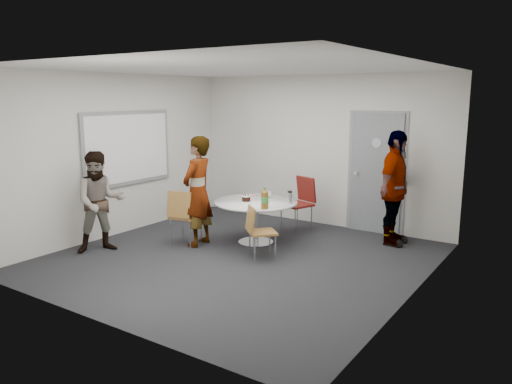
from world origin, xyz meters
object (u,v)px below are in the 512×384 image
Objects in this scene: table at (257,207)px; chair_near_left at (183,212)px; whiteboard at (128,148)px; person_main at (198,191)px; person_left at (100,202)px; person_right at (394,188)px; chair_far at (301,198)px; chair_near_right at (257,228)px; door at (376,173)px.

table is 1.49× the size of chair_near_left.
table is 1.16m from chair_near_left.
whiteboard reaches higher than person_main.
person_left is 4.53m from person_right.
table is at bearing 120.52° from person_main.
table is 1.05m from chair_far.
chair_far is at bearing 32.59° from whiteboard.
chair_near_left is 1.25m from person_left.
person_left reaches higher than chair_far.
whiteboard is 1.25× the size of person_left.
chair_near_right is at bearing -33.59° from person_left.
whiteboard reaches higher than table.
chair_near_right is at bearing -55.98° from table.
person_right reaches higher than chair_near_left.
chair_far is (1.14, 1.75, 0.05)m from chair_near_left.
person_main is (-1.17, 0.09, 0.39)m from chair_near_right.
person_main is 0.95× the size of person_right.
whiteboard is 2.42× the size of chair_near_right.
door reaches higher than person_left.
table is at bearing -14.48° from person_left.
chair_near_right is 2.33m from person_right.
person_main is (-2.03, -2.29, -0.16)m from door.
chair_near_right is (0.44, -0.66, -0.13)m from table.
person_right is (0.50, -0.53, -0.12)m from door.
chair_near_left is 0.40m from person_main.
person_left is (-0.84, -0.90, 0.22)m from chair_near_left.
person_left is at bearing -144.11° from chair_near_left.
person_right is at bearing -46.65° from door.
chair_near_left is at bearing -132.08° from door.
chair_near_left is 1.35m from chair_near_right.
person_left is (-2.19, -0.97, 0.29)m from chair_near_right.
chair_near_left is 0.49× the size of person_right.
chair_near_left is at bearing -134.62° from chair_near_right.
chair_near_right is 2.41m from person_left.
person_main reaches higher than person_left.
chair_far is 0.53× the size of person_right.
chair_far is at bearing 94.48° from person_right.
whiteboard is at bearing 112.01° from person_right.
person_main is (-0.73, -0.57, 0.26)m from table.
whiteboard is (-3.56, -2.28, 0.42)m from door.
whiteboard reaches higher than chair_far.
chair_near_left is 1.13× the size of chair_near_right.
person_main reaches higher than chair_far.
table is 0.86× the size of person_left.
person_main is at bearing -11.46° from person_left.
whiteboard is at bearing 52.32° from chair_far.
door is 2.58m from chair_near_right.
chair_near_left is (-0.91, -0.73, -0.06)m from table.
chair_far is 0.55× the size of person_main.
person_left is at bearing -137.06° from table.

